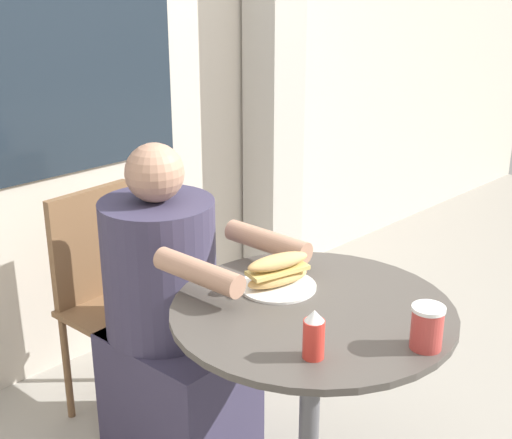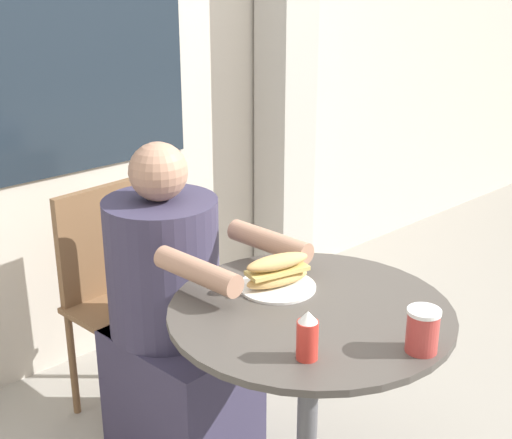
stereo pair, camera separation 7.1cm
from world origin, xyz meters
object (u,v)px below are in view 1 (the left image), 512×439
Objects in this scene: cafe_table at (311,370)px; condiment_bottle at (314,335)px; seated_diner at (171,328)px; drink_cup at (427,327)px; sandwich_on_plate at (278,274)px; diner_chair at (109,284)px.

cafe_table is 6.22× the size of condiment_bottle.
drink_cup is (0.08, -0.93, 0.34)m from seated_diner.
drink_cup reaches higher than cafe_table.
drink_cup is at bearing -88.38° from sandwich_on_plate.
cafe_table is 0.95m from diner_chair.
seated_diner reaches higher than cafe_table.
condiment_bottle is at bearing 74.38° from seated_diner.
seated_diner reaches higher than drink_cup.
sandwich_on_plate is at bearing 81.26° from cafe_table.
seated_diner is at bearing 98.70° from sandwich_on_plate.
seated_diner reaches higher than diner_chair.
diner_chair is 0.84m from sandwich_on_plate.
seated_diner is (-0.04, 0.59, -0.08)m from cafe_table.
condiment_bottle is at bearing 78.39° from diner_chair.
seated_diner reaches higher than sandwich_on_plate.
seated_diner is 0.99m from drink_cup.
drink_cup is 0.89× the size of condiment_bottle.
sandwich_on_plate is at bearing 56.36° from condiment_bottle.
diner_chair is at bearing 82.85° from condiment_bottle.
sandwich_on_plate is 2.00× the size of drink_cup.
condiment_bottle is (-0.19, -0.17, 0.26)m from cafe_table.
drink_cup reaches higher than sandwich_on_plate.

